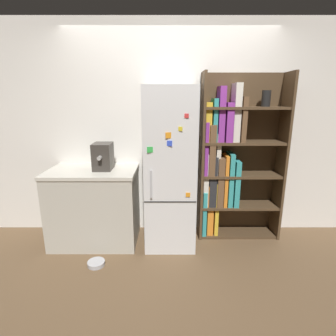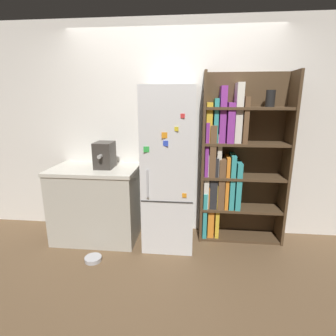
{
  "view_description": "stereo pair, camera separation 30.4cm",
  "coord_description": "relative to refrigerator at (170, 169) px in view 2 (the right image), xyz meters",
  "views": [
    {
      "loc": [
        -0.02,
        -2.8,
        1.68
      ],
      "look_at": [
        -0.02,
        0.15,
        0.92
      ],
      "focal_mm": 28.0,
      "sensor_mm": 36.0,
      "label": 1
    },
    {
      "loc": [
        0.28,
        -2.79,
        1.68
      ],
      "look_at": [
        -0.02,
        0.15,
        0.92
      ],
      "focal_mm": 28.0,
      "sensor_mm": 36.0,
      "label": 2
    }
  ],
  "objects": [
    {
      "name": "ground_plane",
      "position": [
        0.0,
        -0.12,
        -0.92
      ],
      "size": [
        16.0,
        16.0,
        0.0
      ],
      "primitive_type": "plane",
      "color": "brown"
    },
    {
      "name": "wall_back",
      "position": [
        0.0,
        0.35,
        0.38
      ],
      "size": [
        8.0,
        0.05,
        2.6
      ],
      "color": "white",
      "rests_on": "ground_plane"
    },
    {
      "name": "refrigerator",
      "position": [
        0.0,
        0.0,
        0.0
      ],
      "size": [
        0.57,
        0.68,
        1.83
      ],
      "color": "silver",
      "rests_on": "ground_plane"
    },
    {
      "name": "bookshelf",
      "position": [
        0.72,
        0.19,
        0.04
      ],
      "size": [
        0.99,
        0.34,
        1.99
      ],
      "color": "#4C3823",
      "rests_on": "ground_plane"
    },
    {
      "name": "kitchen_counter",
      "position": [
        -0.9,
        0.0,
        -0.46
      ],
      "size": [
        1.02,
        0.66,
        0.9
      ],
      "color": "#BCB7A8",
      "rests_on": "ground_plane"
    },
    {
      "name": "espresso_machine",
      "position": [
        -0.77,
        0.01,
        0.14
      ],
      "size": [
        0.21,
        0.32,
        0.31
      ],
      "color": "#38332D",
      "rests_on": "kitchen_counter"
    },
    {
      "name": "pet_bowl",
      "position": [
        -0.78,
        -0.52,
        -0.89
      ],
      "size": [
        0.18,
        0.18,
        0.05
      ],
      "color": "#B7B7BC",
      "rests_on": "ground_plane"
    }
  ]
}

